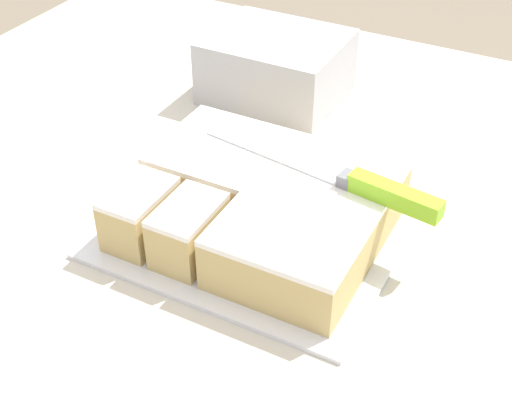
{
  "coord_description": "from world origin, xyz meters",
  "views": [
    {
      "loc": [
        0.3,
        -0.67,
        1.51
      ],
      "look_at": [
        -0.01,
        -0.07,
        0.99
      ],
      "focal_mm": 50.0,
      "sensor_mm": 36.0,
      "label": 1
    }
  ],
  "objects_px": {
    "cake_board": "(256,229)",
    "storage_box": "(276,67)",
    "cake": "(260,205)",
    "knife": "(368,187)"
  },
  "relations": [
    {
      "from": "cake_board",
      "to": "storage_box",
      "type": "relative_size",
      "value": 1.69
    },
    {
      "from": "cake_board",
      "to": "storage_box",
      "type": "bearing_deg",
      "value": 112.39
    },
    {
      "from": "cake",
      "to": "knife",
      "type": "bearing_deg",
      "value": 17.0
    },
    {
      "from": "cake",
      "to": "knife",
      "type": "distance_m",
      "value": 0.13
    },
    {
      "from": "storage_box",
      "to": "cake_board",
      "type": "bearing_deg",
      "value": -67.61
    },
    {
      "from": "cake_board",
      "to": "knife",
      "type": "relative_size",
      "value": 1.09
    },
    {
      "from": "storage_box",
      "to": "cake",
      "type": "bearing_deg",
      "value": -66.82
    },
    {
      "from": "cake",
      "to": "storage_box",
      "type": "xyz_separation_m",
      "value": [
        -0.13,
        0.31,
        0.01
      ]
    },
    {
      "from": "cake",
      "to": "knife",
      "type": "relative_size",
      "value": 0.95
    },
    {
      "from": "cake",
      "to": "storage_box",
      "type": "relative_size",
      "value": 1.47
    }
  ]
}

